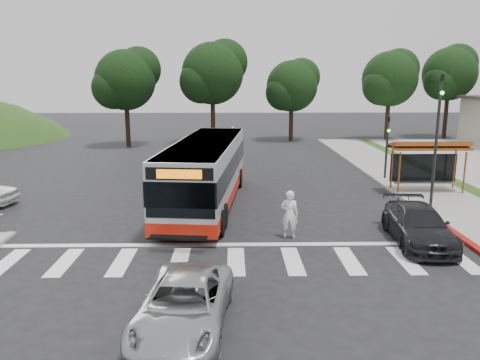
{
  "coord_description": "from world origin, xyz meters",
  "views": [
    {
      "loc": [
        -0.13,
        -20.46,
        6.26
      ],
      "look_at": [
        0.25,
        1.16,
        1.6
      ],
      "focal_mm": 35.0,
      "sensor_mm": 36.0,
      "label": 1
    }
  ],
  "objects_px": {
    "transit_bus": "(206,173)",
    "pedestrian": "(290,214)",
    "dark_sedan": "(418,225)",
    "silver_suv_south": "(184,305)"
  },
  "relations": [
    {
      "from": "pedestrian",
      "to": "silver_suv_south",
      "type": "relative_size",
      "value": 0.42
    },
    {
      "from": "pedestrian",
      "to": "dark_sedan",
      "type": "bearing_deg",
      "value": -174.34
    },
    {
      "from": "pedestrian",
      "to": "dark_sedan",
      "type": "xyz_separation_m",
      "value": [
        4.94,
        -0.65,
        -0.26
      ]
    },
    {
      "from": "transit_bus",
      "to": "pedestrian",
      "type": "height_order",
      "value": "transit_bus"
    },
    {
      "from": "transit_bus",
      "to": "pedestrian",
      "type": "distance_m",
      "value": 6.34
    },
    {
      "from": "pedestrian",
      "to": "silver_suv_south",
      "type": "distance_m",
      "value": 7.85
    },
    {
      "from": "silver_suv_south",
      "to": "pedestrian",
      "type": "bearing_deg",
      "value": 68.53
    },
    {
      "from": "dark_sedan",
      "to": "silver_suv_south",
      "type": "xyz_separation_m",
      "value": [
        -8.48,
        -6.34,
        -0.06
      ]
    },
    {
      "from": "transit_bus",
      "to": "dark_sedan",
      "type": "relative_size",
      "value": 2.56
    },
    {
      "from": "pedestrian",
      "to": "dark_sedan",
      "type": "relative_size",
      "value": 0.4
    }
  ]
}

